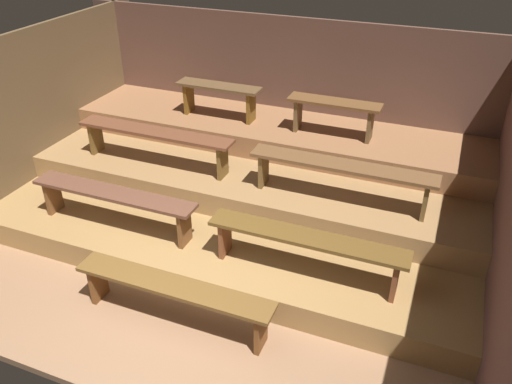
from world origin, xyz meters
TOP-DOWN VIEW (x-y plane):
  - ground at (0.00, 2.15)m, footprint 6.62×5.11m
  - wall_back at (0.00, 4.34)m, footprint 6.62×0.06m
  - wall_left at (-2.94, 2.15)m, footprint 0.06×5.11m
  - wall_right at (2.94, 2.15)m, footprint 0.06×5.11m
  - platform_lower at (0.00, 2.63)m, footprint 5.82×3.36m
  - platform_middle at (0.00, 3.18)m, footprint 5.82×2.25m
  - platform_upper at (0.00, 3.71)m, footprint 5.82×1.21m
  - bench_floor_center at (0.08, 0.62)m, footprint 2.07×0.30m
  - bench_lower_left at (-1.16, 1.46)m, footprint 2.06×0.30m
  - bench_lower_right at (1.16, 1.46)m, footprint 2.06×0.30m
  - bench_middle_left at (-1.23, 2.53)m, footprint 2.15×0.30m
  - bench_middle_right at (1.23, 2.53)m, footprint 2.15×0.30m
  - bench_upper_left at (-0.83, 3.63)m, footprint 1.22×0.30m
  - bench_upper_right at (0.83, 3.63)m, footprint 1.22×0.30m

SIDE VIEW (x-z plane):
  - ground at x=0.00m, z-range -0.08..0.00m
  - platform_lower at x=0.00m, z-range 0.00..0.30m
  - bench_floor_center at x=0.08m, z-range 0.15..0.62m
  - platform_middle at x=0.00m, z-range 0.30..0.61m
  - bench_lower_left at x=-1.16m, z-range 0.45..0.93m
  - bench_lower_right at x=1.16m, z-range 0.45..0.93m
  - platform_upper at x=0.00m, z-range 0.61..0.91m
  - bench_middle_left at x=-1.23m, z-range 0.76..1.23m
  - bench_middle_right at x=1.23m, z-range 0.76..1.23m
  - wall_back at x=0.00m, z-range 0.00..2.24m
  - wall_left at x=-2.94m, z-range 0.00..2.24m
  - wall_right at x=2.94m, z-range 0.00..2.24m
  - bench_upper_left at x=-0.83m, z-range 1.03..1.51m
  - bench_upper_right at x=0.83m, z-range 1.03..1.51m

